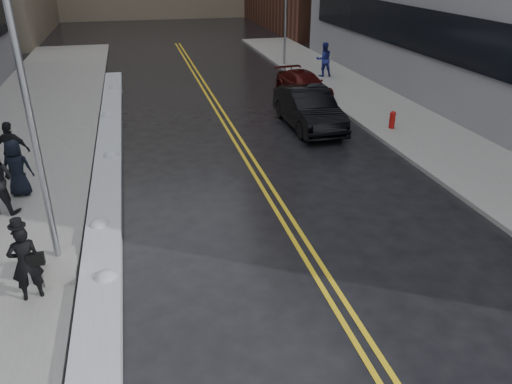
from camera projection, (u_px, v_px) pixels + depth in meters
ground at (222, 316)px, 10.28m from camera, size 160.00×160.00×0.00m
sidewalk_west at (14, 161)px, 17.79m from camera, size 5.50×50.00×0.15m
sidewalk_east at (413, 128)px, 21.15m from camera, size 4.00×50.00×0.15m
lane_line_left at (236, 144)px, 19.55m from camera, size 0.12×50.00×0.01m
lane_line_right at (244, 144)px, 19.61m from camera, size 0.12×50.00×0.01m
snow_ridge at (108, 171)px, 16.70m from camera, size 0.90×30.00×0.34m
lamppost at (43, 181)px, 10.24m from camera, size 0.65×0.65×7.62m
fire_hydrant at (392, 119)px, 20.73m from camera, size 0.26×0.26×0.73m
traffic_signal at (286, 12)px, 31.66m from camera, size 0.16×0.20×6.00m
pedestrian_fedora at (25, 263)px, 10.25m from camera, size 0.71×0.56×1.72m
pedestrian_c at (17, 168)px, 14.78m from camera, size 0.91×0.66×1.72m
pedestrian_d at (12, 151)px, 15.84m from camera, size 1.19×0.69×1.90m
pedestrian_east at (324, 59)px, 29.33m from camera, size 0.97×0.77×1.96m
car_black at (309, 109)px, 21.10m from camera, size 1.81×5.05×1.66m
car_maroon at (304, 84)px, 25.85m from camera, size 2.30×4.49×1.25m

